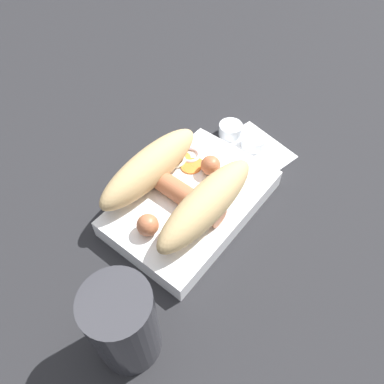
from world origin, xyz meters
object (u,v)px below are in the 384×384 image
sausage (181,193)px  drink_glass (124,325)px  bread_roll (177,185)px  condiment_cup_near (255,143)px  condiment_cup_far (230,130)px  food_tray (192,203)px

sausage → drink_glass: size_ratio=1.31×
bread_roll → condiment_cup_near: 0.19m
condiment_cup_near → drink_glass: size_ratio=0.32×
condiment_cup_far → food_tray: bearing=-164.2°
condiment_cup_near → condiment_cup_far: same height
bread_roll → sausage: bearing=-91.6°
bread_roll → condiment_cup_far: bearing=10.1°
sausage → food_tray: bearing=-29.1°
bread_roll → condiment_cup_far: bread_roll is taller
food_tray → condiment_cup_far: 0.18m
bread_roll → drink_glass: 0.20m
food_tray → condiment_cup_far: (0.17, 0.05, -0.01)m
bread_roll → food_tray: bearing=-47.0°
drink_glass → sausage: bearing=21.8°
sausage → drink_glass: (-0.18, -0.07, 0.02)m
condiment_cup_near → drink_glass: bearing=-170.4°
drink_glass → food_tray: bearing=18.2°
food_tray → condiment_cup_near: food_tray is taller
drink_glass → condiment_cup_far: bearing=17.1°
food_tray → condiment_cup_near: size_ratio=5.94×
food_tray → drink_glass: drink_glass is taller
food_tray → drink_glass: size_ratio=1.92×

